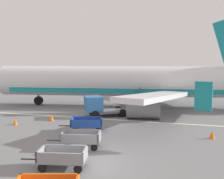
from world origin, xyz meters
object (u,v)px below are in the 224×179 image
at_px(traffic_cone_near_plane, 212,135).
at_px(traffic_cone_by_carts, 15,122).
at_px(traffic_cone_mid_apron, 51,117).
at_px(baggage_cart_second_in_row, 62,157).
at_px(service_truck_beside_carts, 98,106).
at_px(baggage_cart_third_in_row, 81,139).
at_px(airplane, 128,82).
at_px(baggage_cart_fourth_in_row, 87,124).

xyz_separation_m(traffic_cone_near_plane, traffic_cone_by_carts, (-16.58, -0.19, 0.00)).
bearing_deg(traffic_cone_mid_apron, baggage_cart_second_in_row, -58.91).
relative_size(baggage_cart_second_in_row, traffic_cone_by_carts, 6.45).
height_order(baggage_cart_second_in_row, service_truck_beside_carts, service_truck_beside_carts).
bearing_deg(traffic_cone_near_plane, service_truck_beside_carts, 154.21).
bearing_deg(baggage_cart_second_in_row, traffic_cone_near_plane, 43.34).
relative_size(traffic_cone_mid_apron, traffic_cone_by_carts, 1.14).
height_order(baggage_cart_third_in_row, traffic_cone_near_plane, baggage_cart_third_in_row).
relative_size(baggage_cart_second_in_row, service_truck_beside_carts, 0.76).
relative_size(baggage_cart_second_in_row, baggage_cart_third_in_row, 1.00).
bearing_deg(traffic_cone_near_plane, traffic_cone_mid_apron, 171.72).
bearing_deg(baggage_cart_third_in_row, airplane, 90.73).
distance_m(service_truck_beside_carts, traffic_cone_mid_apron, 4.84).
bearing_deg(baggage_cart_second_in_row, traffic_cone_by_carts, 137.53).
bearing_deg(baggage_cart_fourth_in_row, traffic_cone_by_carts, 177.34).
distance_m(baggage_cart_third_in_row, traffic_cone_near_plane, 9.64).
distance_m(baggage_cart_second_in_row, baggage_cart_fourth_in_row, 7.42).
height_order(baggage_cart_second_in_row, traffic_cone_by_carts, baggage_cart_second_in_row).
relative_size(service_truck_beside_carts, traffic_cone_near_plane, 8.47).
bearing_deg(traffic_cone_mid_apron, service_truck_beside_carts, 39.07).
bearing_deg(traffic_cone_by_carts, traffic_cone_near_plane, 0.67).
distance_m(baggage_cart_second_in_row, baggage_cart_third_in_row, 3.40).
height_order(airplane, traffic_cone_near_plane, airplane).
bearing_deg(service_truck_beside_carts, baggage_cart_second_in_row, -80.12).
distance_m(baggage_cart_fourth_in_row, service_truck_beside_carts, 5.68).
xyz_separation_m(traffic_cone_near_plane, traffic_cone_mid_apron, (-14.21, 2.07, 0.04)).
bearing_deg(service_truck_beside_carts, airplane, 74.92).
bearing_deg(airplane, traffic_cone_near_plane, -52.72).
relative_size(baggage_cart_third_in_row, traffic_cone_mid_apron, 5.66).
relative_size(baggage_cart_third_in_row, traffic_cone_near_plane, 6.47).
xyz_separation_m(airplane, traffic_cone_mid_apron, (-5.44, -9.45, -2.73)).
height_order(traffic_cone_mid_apron, traffic_cone_by_carts, traffic_cone_mid_apron).
bearing_deg(traffic_cone_by_carts, baggage_cart_third_in_row, -27.79).
xyz_separation_m(baggage_cart_fourth_in_row, traffic_cone_mid_apron, (-4.56, 2.58, -0.28)).
xyz_separation_m(baggage_cart_third_in_row, traffic_cone_mid_apron, (-5.65, 6.48, -0.28)).
xyz_separation_m(airplane, service_truck_beside_carts, (-1.74, -6.44, -1.95)).
xyz_separation_m(airplane, baggage_cart_second_in_row, (0.51, -19.32, -2.45)).
bearing_deg(baggage_cart_second_in_row, baggage_cart_third_in_row, 95.09).
relative_size(airplane, service_truck_beside_carts, 7.93).
bearing_deg(baggage_cart_fourth_in_row, baggage_cart_third_in_row, -74.43).
distance_m(baggage_cart_fourth_in_row, traffic_cone_mid_apron, 5.25).
height_order(baggage_cart_second_in_row, traffic_cone_mid_apron, baggage_cart_second_in_row).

